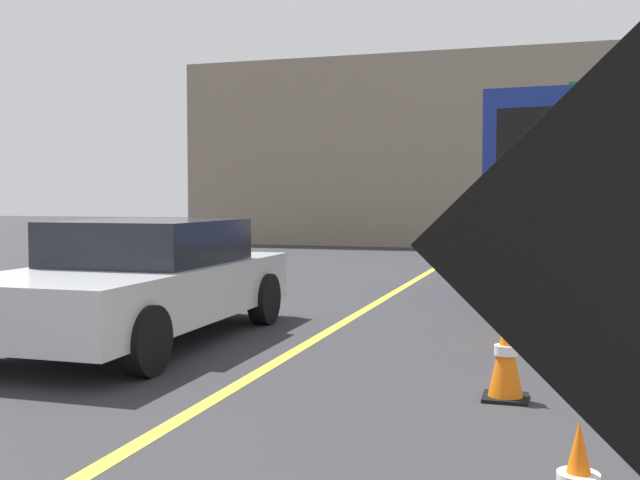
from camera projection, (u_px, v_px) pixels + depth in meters
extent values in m
cube|color=yellow|center=(155.00, 434.00, 5.24)|extent=(0.14, 36.00, 0.01)
cube|color=orange|center=(564.00, 319.00, 8.83)|extent=(1.30, 1.92, 0.45)
cylinder|color=#4C4C4C|center=(565.00, 244.00, 8.78)|extent=(0.10, 0.10, 1.30)
cube|color=black|center=(567.00, 147.00, 8.72)|extent=(1.60, 0.27, 0.95)
sphere|color=yellow|center=(618.00, 146.00, 8.54)|extent=(0.09, 0.09, 0.09)
sphere|color=yellow|center=(590.00, 147.00, 8.67)|extent=(0.09, 0.09, 0.09)
sphere|color=yellow|center=(563.00, 147.00, 8.79)|extent=(0.09, 0.09, 0.09)
sphere|color=yellow|center=(536.00, 148.00, 8.91)|extent=(0.09, 0.09, 0.09)
sphere|color=yellow|center=(522.00, 133.00, 8.97)|extent=(0.09, 0.09, 0.09)
sphere|color=yellow|center=(521.00, 164.00, 8.99)|extent=(0.09, 0.09, 0.09)
cube|color=black|center=(577.00, 258.00, 13.44)|extent=(2.04, 7.18, 0.25)
cube|color=silver|center=(582.00, 198.00, 15.77)|extent=(2.45, 2.12, 1.90)
cube|color=navy|center=(576.00, 181.00, 12.35)|extent=(2.61, 4.95, 2.44)
cylinder|color=black|center=(525.00, 254.00, 16.09)|extent=(0.33, 0.91, 0.90)
cylinder|color=black|center=(639.00, 257.00, 15.31)|extent=(0.33, 0.91, 0.90)
cylinder|color=black|center=(497.00, 274.00, 11.85)|extent=(0.33, 0.91, 0.90)
cube|color=silver|center=(139.00, 291.00, 8.63)|extent=(1.99, 4.58, 0.60)
cube|color=black|center=(149.00, 242.00, 8.82)|extent=(1.74, 2.07, 0.50)
cylinder|color=black|center=(145.00, 341.00, 6.93)|extent=(0.22, 0.66, 0.66)
cylinder|color=black|center=(264.00, 299.00, 9.81)|extent=(0.22, 0.66, 0.66)
cylinder|color=black|center=(136.00, 294.00, 10.36)|extent=(0.22, 0.66, 0.66)
cube|color=#0F6033|center=(619.00, 104.00, 20.28)|extent=(2.60, 0.13, 1.30)
cube|color=white|center=(619.00, 105.00, 20.31)|extent=(1.82, 0.06, 0.18)
cube|color=gray|center=(425.00, 157.00, 28.96)|extent=(15.85, 8.39, 6.43)
cube|color=black|center=(505.00, 398.00, 6.15)|extent=(0.36, 0.36, 0.03)
cone|color=orange|center=(506.00, 354.00, 6.13)|extent=(0.28, 0.28, 0.68)
cylinder|color=white|center=(506.00, 350.00, 6.13)|extent=(0.19, 0.19, 0.08)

